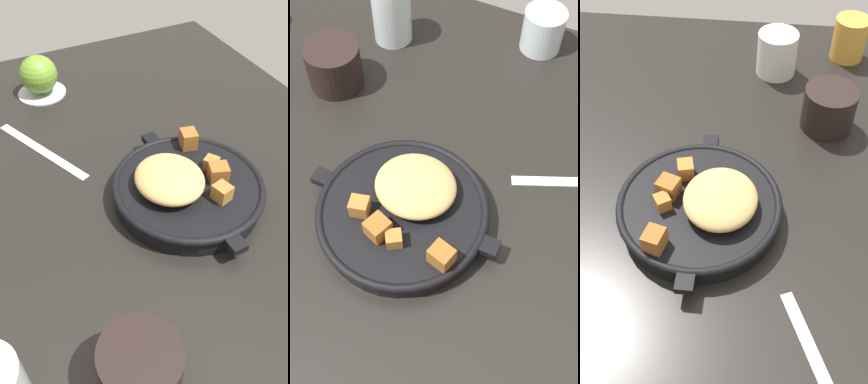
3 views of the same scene
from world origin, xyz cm
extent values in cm
cube|color=black|center=(0.00, 0.00, -1.20)|extent=(115.31, 86.23, 2.40)
cylinder|color=black|center=(-1.40, -6.01, 1.64)|extent=(23.17, 23.17, 3.28)
torus|color=black|center=(-1.40, -6.01, 3.02)|extent=(23.91, 23.91, 1.20)
cube|color=black|center=(11.40, -6.01, 2.79)|extent=(2.64, 2.40, 1.20)
cube|color=black|center=(-14.19, -6.01, 2.79)|extent=(2.64, 2.40, 1.20)
ellipsoid|color=tan|center=(-0.86, -2.89, 5.11)|extent=(11.40, 10.44, 3.65)
cube|color=#A86B2D|center=(-6.36, -8.73, 4.55)|extent=(3.03, 2.87, 2.53)
cube|color=#A86B2D|center=(0.26, -10.99, 4.34)|extent=(2.89, 2.86, 2.12)
cube|color=#935623|center=(-2.57, -10.59, 4.65)|extent=(3.54, 3.64, 2.73)
cube|color=#935623|center=(6.66, -10.69, 4.75)|extent=(3.47, 3.17, 2.95)
cube|color=silver|center=(20.54, 11.51, 0.18)|extent=(21.62, 10.68, 0.36)
cylinder|color=silver|center=(-38.92, 3.70, 4.17)|extent=(7.65, 7.65, 8.35)
cylinder|color=black|center=(-23.83, 13.10, 3.76)|extent=(9.01, 9.01, 7.51)
cylinder|color=gold|center=(-45.85, 18.01, 4.18)|extent=(6.79, 6.79, 8.36)
camera|label=1|loc=(-39.39, 20.33, 47.19)|focal=38.24mm
camera|label=2|loc=(17.35, -35.43, 62.99)|focal=47.32mm
camera|label=3|loc=(39.13, 1.99, 53.97)|focal=42.73mm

